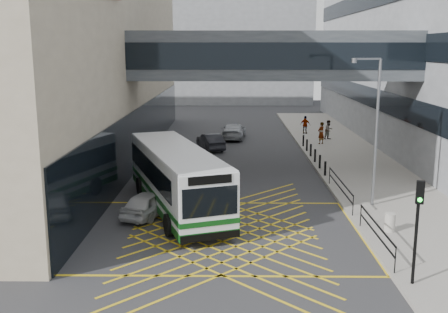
{
  "coord_description": "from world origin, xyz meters",
  "views": [
    {
      "loc": [
        0.32,
        -21.9,
        7.98
      ],
      "look_at": [
        0.0,
        4.0,
        2.6
      ],
      "focal_mm": 42.0,
      "sensor_mm": 36.0,
      "label": 1
    }
  ],
  "objects_px": {
    "bus": "(176,177)",
    "pedestrian_b": "(329,130)",
    "car_silver": "(234,131)",
    "traffic_light": "(418,218)",
    "street_lamp": "(374,123)",
    "pedestrian_a": "(321,133)",
    "pedestrian_c": "(305,125)",
    "car_dark": "(211,142)",
    "car_white": "(148,203)",
    "litter_bin": "(390,222)"
  },
  "relations": [
    {
      "from": "pedestrian_a",
      "to": "pedestrian_b",
      "type": "relative_size",
      "value": 1.09
    },
    {
      "from": "street_lamp",
      "to": "litter_bin",
      "type": "distance_m",
      "value": 5.43
    },
    {
      "from": "traffic_light",
      "to": "litter_bin",
      "type": "relative_size",
      "value": 4.52
    },
    {
      "from": "car_dark",
      "to": "litter_bin",
      "type": "distance_m",
      "value": 21.23
    },
    {
      "from": "bus",
      "to": "pedestrian_a",
      "type": "height_order",
      "value": "bus"
    },
    {
      "from": "car_silver",
      "to": "litter_bin",
      "type": "distance_m",
      "value": 25.42
    },
    {
      "from": "pedestrian_a",
      "to": "pedestrian_c",
      "type": "distance_m",
      "value": 5.31
    },
    {
      "from": "car_silver",
      "to": "street_lamp",
      "type": "xyz_separation_m",
      "value": [
        6.76,
        -20.66,
        3.62
      ]
    },
    {
      "from": "litter_bin",
      "to": "pedestrian_a",
      "type": "xyz_separation_m",
      "value": [
        0.6,
        21.23,
        0.5
      ]
    },
    {
      "from": "car_silver",
      "to": "street_lamp",
      "type": "relative_size",
      "value": 0.64
    },
    {
      "from": "pedestrian_b",
      "to": "street_lamp",
      "type": "bearing_deg",
      "value": -128.07
    },
    {
      "from": "pedestrian_b",
      "to": "bus",
      "type": "bearing_deg",
      "value": -153.32
    },
    {
      "from": "street_lamp",
      "to": "car_white",
      "type": "bearing_deg",
      "value": 167.81
    },
    {
      "from": "car_white",
      "to": "litter_bin",
      "type": "xyz_separation_m",
      "value": [
        10.89,
        -2.49,
        -0.07
      ]
    },
    {
      "from": "pedestrian_a",
      "to": "pedestrian_b",
      "type": "distance_m",
      "value": 2.47
    },
    {
      "from": "bus",
      "to": "street_lamp",
      "type": "xyz_separation_m",
      "value": [
        9.79,
        0.25,
        2.67
      ]
    },
    {
      "from": "car_silver",
      "to": "pedestrian_c",
      "type": "relative_size",
      "value": 2.87
    },
    {
      "from": "street_lamp",
      "to": "pedestrian_a",
      "type": "bearing_deg",
      "value": 69.06
    },
    {
      "from": "car_silver",
      "to": "pedestrian_b",
      "type": "xyz_separation_m",
      "value": [
        8.27,
        -1.07,
        0.26
      ]
    },
    {
      "from": "car_silver",
      "to": "pedestrian_b",
      "type": "bearing_deg",
      "value": 178.76
    },
    {
      "from": "pedestrian_b",
      "to": "pedestrian_a",
      "type": "bearing_deg",
      "value": -148.62
    },
    {
      "from": "pedestrian_c",
      "to": "car_white",
      "type": "bearing_deg",
      "value": 91.95
    },
    {
      "from": "bus",
      "to": "traffic_light",
      "type": "xyz_separation_m",
      "value": [
        8.88,
        -8.9,
        0.85
      ]
    },
    {
      "from": "litter_bin",
      "to": "pedestrian_a",
      "type": "relative_size",
      "value": 0.45
    },
    {
      "from": "traffic_light",
      "to": "street_lamp",
      "type": "xyz_separation_m",
      "value": [
        0.91,
        9.14,
        1.83
      ]
    },
    {
      "from": "street_lamp",
      "to": "car_dark",
      "type": "bearing_deg",
      "value": 99.68
    },
    {
      "from": "car_silver",
      "to": "traffic_light",
      "type": "relative_size",
      "value": 1.3
    },
    {
      "from": "bus",
      "to": "car_dark",
      "type": "distance_m",
      "value": 15.88
    },
    {
      "from": "car_white",
      "to": "traffic_light",
      "type": "relative_size",
      "value": 1.09
    },
    {
      "from": "pedestrian_c",
      "to": "bus",
      "type": "bearing_deg",
      "value": 93.45
    },
    {
      "from": "pedestrian_a",
      "to": "pedestrian_b",
      "type": "bearing_deg",
      "value": -154.87
    },
    {
      "from": "car_dark",
      "to": "pedestrian_b",
      "type": "xyz_separation_m",
      "value": [
        10.16,
        4.02,
        0.35
      ]
    },
    {
      "from": "street_lamp",
      "to": "pedestrian_c",
      "type": "xyz_separation_m",
      "value": [
        -0.1,
        22.62,
        -3.37
      ]
    },
    {
      "from": "bus",
      "to": "pedestrian_b",
      "type": "xyz_separation_m",
      "value": [
        11.3,
        19.83,
        -0.69
      ]
    },
    {
      "from": "car_white",
      "to": "street_lamp",
      "type": "height_order",
      "value": "street_lamp"
    },
    {
      "from": "car_dark",
      "to": "traffic_light",
      "type": "distance_m",
      "value": 25.96
    },
    {
      "from": "car_dark",
      "to": "pedestrian_b",
      "type": "bearing_deg",
      "value": -177.0
    },
    {
      "from": "street_lamp",
      "to": "pedestrian_a",
      "type": "distance_m",
      "value": 17.66
    },
    {
      "from": "car_white",
      "to": "pedestrian_a",
      "type": "distance_m",
      "value": 21.98
    },
    {
      "from": "car_dark",
      "to": "pedestrian_c",
      "type": "distance_m",
      "value": 11.09
    },
    {
      "from": "pedestrian_b",
      "to": "pedestrian_c",
      "type": "bearing_deg",
      "value": 84.36
    },
    {
      "from": "car_dark",
      "to": "bus",
      "type": "bearing_deg",
      "value": 67.28
    },
    {
      "from": "car_white",
      "to": "car_dark",
      "type": "height_order",
      "value": "car_dark"
    },
    {
      "from": "car_silver",
      "to": "pedestrian_a",
      "type": "bearing_deg",
      "value": 161.54
    },
    {
      "from": "car_silver",
      "to": "car_dark",
      "type": "bearing_deg",
      "value": 75.81
    },
    {
      "from": "car_white",
      "to": "street_lamp",
      "type": "bearing_deg",
      "value": -153.42
    },
    {
      "from": "street_lamp",
      "to": "pedestrian_c",
      "type": "bearing_deg",
      "value": 70.88
    },
    {
      "from": "bus",
      "to": "car_white",
      "type": "xyz_separation_m",
      "value": [
        -1.23,
        -1.14,
        -1.05
      ]
    },
    {
      "from": "pedestrian_b",
      "to": "pedestrian_c",
      "type": "height_order",
      "value": "pedestrian_b"
    },
    {
      "from": "car_white",
      "to": "pedestrian_c",
      "type": "bearing_deg",
      "value": -95.05
    }
  ]
}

